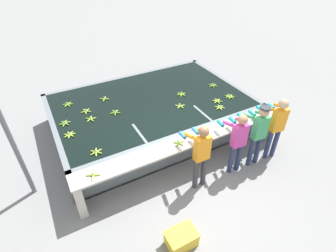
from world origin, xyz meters
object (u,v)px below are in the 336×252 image
(worker_3, at_px, (277,123))
(banana_bunch_floating_3, at_px, (91,119))
(banana_bunch_floating_12, at_px, (86,111))
(support_post_left, at_px, (8,133))
(banana_bunch_floating_1, at_px, (68,104))
(worker_0, at_px, (201,152))
(banana_bunch_floating_2, at_px, (181,94))
(banana_bunch_floating_10, at_px, (96,152))
(banana_bunch_ledge_1, at_px, (179,143))
(banana_bunch_floating_9, at_px, (213,85))
(crate, at_px, (181,239))
(banana_bunch_ledge_0, at_px, (93,175))
(worker_2, at_px, (258,131))
(banana_bunch_floating_11, at_px, (180,106))
(banana_bunch_floating_4, at_px, (104,99))
(banana_bunch_floating_7, at_px, (115,112))
(banana_bunch_floating_6, at_px, (65,123))
(banana_bunch_floating_5, at_px, (70,135))
(banana_bunch_floating_8, at_px, (220,107))
(worker_1, at_px, (238,139))
(knife_0, at_px, (264,114))
(banana_bunch_floating_13, at_px, (230,96))
(banana_bunch_floating_0, at_px, (217,101))

(worker_3, relative_size, banana_bunch_floating_3, 5.92)
(banana_bunch_floating_12, height_order, support_post_left, support_post_left)
(banana_bunch_floating_1, relative_size, banana_bunch_floating_12, 1.02)
(worker_0, relative_size, banana_bunch_floating_2, 5.68)
(banana_bunch_floating_10, xyz_separation_m, banana_bunch_ledge_1, (1.65, -0.57, 0.00))
(banana_bunch_floating_9, height_order, crate, banana_bunch_floating_9)
(banana_bunch_ledge_0, bearing_deg, worker_2, -8.71)
(banana_bunch_floating_11, bearing_deg, banana_bunch_floating_9, 19.94)
(banana_bunch_floating_12, bearing_deg, banana_bunch_floating_11, -22.77)
(banana_bunch_floating_4, xyz_separation_m, banana_bunch_floating_7, (0.03, -0.78, -0.00))
(banana_bunch_floating_4, distance_m, banana_bunch_floating_6, 1.34)
(banana_bunch_floating_5, distance_m, banana_bunch_ledge_0, 1.47)
(banana_bunch_floating_5, relative_size, banana_bunch_ledge_1, 1.01)
(banana_bunch_floating_2, distance_m, banana_bunch_floating_10, 3.05)
(banana_bunch_floating_8, bearing_deg, banana_bunch_floating_1, 149.13)
(banana_bunch_floating_2, xyz_separation_m, banana_bunch_floating_5, (-3.14, -0.37, -0.00))
(worker_1, relative_size, worker_2, 0.97)
(banana_bunch_floating_8, height_order, knife_0, banana_bunch_floating_8)
(banana_bunch_floating_8, distance_m, crate, 3.47)
(banana_bunch_floating_12, xyz_separation_m, crate, (0.58, -3.77, -0.71))
(banana_bunch_floating_10, distance_m, banana_bunch_floating_13, 3.92)
(banana_bunch_floating_9, bearing_deg, banana_bunch_floating_0, -119.30)
(worker_2, distance_m, banana_bunch_floating_6, 4.48)
(banana_bunch_ledge_1, bearing_deg, banana_bunch_ledge_0, -178.93)
(banana_bunch_floating_6, distance_m, banana_bunch_floating_12, 0.64)
(worker_0, xyz_separation_m, banana_bunch_floating_1, (-1.96, 3.30, -0.09))
(banana_bunch_floating_1, distance_m, banana_bunch_floating_12, 0.66)
(worker_3, xyz_separation_m, banana_bunch_floating_10, (-3.90, 1.16, -0.11))
(banana_bunch_floating_6, height_order, banana_bunch_ledge_0, banana_bunch_ledge_0)
(worker_0, distance_m, banana_bunch_floating_6, 3.30)
(worker_3, height_order, banana_bunch_floating_10, worker_3)
(banana_bunch_floating_2, distance_m, crate, 3.97)
(banana_bunch_floating_9, relative_size, banana_bunch_ledge_0, 1.04)
(banana_bunch_floating_3, bearing_deg, support_post_left, -152.77)
(banana_bunch_floating_1, bearing_deg, banana_bunch_floating_6, -105.86)
(banana_bunch_floating_0, distance_m, support_post_left, 4.87)
(banana_bunch_floating_10, relative_size, support_post_left, 0.09)
(worker_2, xyz_separation_m, banana_bunch_floating_2, (-0.56, 2.38, -0.10))
(worker_0, distance_m, banana_bunch_ledge_0, 2.13)
(banana_bunch_floating_13, height_order, banana_bunch_ledge_1, banana_bunch_ledge_1)
(banana_bunch_floating_2, distance_m, banana_bunch_ledge_1, 2.13)
(worker_0, height_order, worker_3, worker_3)
(banana_bunch_floating_7, bearing_deg, banana_bunch_floating_10, -124.45)
(banana_bunch_ledge_1, bearing_deg, banana_bunch_floating_1, 122.54)
(banana_bunch_floating_10, bearing_deg, banana_bunch_floating_9, 17.57)
(banana_bunch_floating_12, distance_m, support_post_left, 2.14)
(knife_0, bearing_deg, worker_0, -167.91)
(banana_bunch_floating_5, xyz_separation_m, crate, (1.15, -2.99, -0.71))
(banana_bunch_floating_12, height_order, banana_bunch_ledge_0, banana_bunch_ledge_0)
(banana_bunch_floating_4, relative_size, banana_bunch_floating_11, 0.93)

